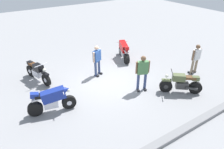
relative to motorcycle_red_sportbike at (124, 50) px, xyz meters
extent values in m
plane|color=gray|center=(2.29, 1.79, -0.59)|extent=(40.00, 40.00, 0.00)
cube|color=gray|center=(2.29, 6.39, -0.52)|extent=(14.00, 0.30, 0.15)
cylinder|color=black|center=(-0.24, -0.62, -0.29)|extent=(0.36, 0.62, 0.60)
cylinder|color=black|center=(0.24, 0.64, -0.29)|extent=(0.42, 0.64, 0.60)
cylinder|color=silver|center=(-0.24, -0.62, -0.29)|extent=(0.24, 0.26, 0.21)
cylinder|color=silver|center=(0.24, 0.64, -0.29)|extent=(0.24, 0.26, 0.21)
cube|color=silver|center=(0.02, 0.06, -0.19)|extent=(0.46, 0.62, 0.32)
cube|color=red|center=(-0.03, -0.08, 0.21)|extent=(0.69, 1.05, 0.57)
cone|color=red|center=(-0.22, -0.57, 0.36)|extent=(0.44, 0.45, 0.39)
cube|color=black|center=(0.11, 0.29, 0.28)|extent=(0.46, 0.65, 0.12)
cube|color=red|center=(0.22, 0.57, 0.36)|extent=(0.33, 0.40, 0.23)
cylinder|color=silver|center=(0.12, 0.55, 0.18)|extent=(0.22, 0.40, 0.17)
cylinder|color=silver|center=(0.27, 0.50, 0.18)|extent=(0.22, 0.40, 0.17)
cylinder|color=silver|center=(-0.17, -0.44, 0.38)|extent=(0.67, 0.28, 0.04)
sphere|color=silver|center=(-0.24, -0.64, 0.31)|extent=(0.16, 0.16, 0.16)
cylinder|color=black|center=(4.85, 2.83, -0.29)|extent=(0.62, 0.29, 0.60)
cylinder|color=black|center=(6.16, 2.52, -0.29)|extent=(0.64, 0.35, 0.60)
cylinder|color=silver|center=(4.85, 2.83, -0.29)|extent=(0.25, 0.22, 0.21)
cylinder|color=silver|center=(6.16, 2.52, -0.29)|extent=(0.25, 0.22, 0.21)
cube|color=silver|center=(5.55, 2.66, -0.19)|extent=(0.61, 0.40, 0.32)
cube|color=navy|center=(5.41, 2.70, 0.21)|extent=(1.04, 0.57, 0.57)
cone|color=navy|center=(4.90, 2.81, 0.36)|extent=(0.42, 0.41, 0.39)
cube|color=black|center=(5.80, 2.60, 0.28)|extent=(0.64, 0.39, 0.12)
cube|color=navy|center=(6.09, 2.54, 0.36)|extent=(0.39, 0.29, 0.23)
cylinder|color=silver|center=(6.06, 2.63, 0.18)|extent=(0.41, 0.18, 0.17)
cylinder|color=silver|center=(6.02, 2.47, 0.18)|extent=(0.41, 0.18, 0.17)
cylinder|color=silver|center=(5.04, 2.78, 0.38)|extent=(0.19, 0.69, 0.04)
sphere|color=silver|center=(4.82, 2.83, 0.31)|extent=(0.16, 0.16, 0.16)
cylinder|color=black|center=(0.51, 4.12, -0.29)|extent=(0.57, 0.50, 0.60)
cylinder|color=black|center=(-0.54, 4.97, -0.29)|extent=(0.57, 0.50, 0.60)
cylinder|color=#333333|center=(0.51, 4.12, -0.29)|extent=(0.28, 0.27, 0.21)
cylinder|color=#333333|center=(-0.54, 4.97, -0.29)|extent=(0.28, 0.27, 0.21)
cube|color=#333333|center=(-0.05, 4.58, -0.19)|extent=(0.61, 0.57, 0.32)
cube|color=#515B38|center=(0.10, 4.45, 0.21)|extent=(0.64, 0.60, 0.30)
cube|color=#515B38|center=(0.51, 4.12, 0.04)|extent=(0.44, 0.40, 0.08)
cube|color=brown|center=(-0.25, 4.73, 0.23)|extent=(0.63, 0.58, 0.12)
cube|color=#515B38|center=(-0.48, 4.92, 0.21)|extent=(0.39, 0.37, 0.18)
cylinder|color=#333333|center=(-0.26, 4.96, -0.24)|extent=(0.50, 0.43, 0.16)
cylinder|color=#333333|center=(0.36, 4.24, 0.46)|extent=(0.47, 0.57, 0.04)
sphere|color=silver|center=(0.53, 4.11, 0.26)|extent=(0.16, 0.16, 0.16)
cylinder|color=black|center=(5.08, 0.53, -0.27)|extent=(0.30, 0.65, 0.64)
cylinder|color=black|center=(5.49, -0.87, -0.27)|extent=(0.30, 0.65, 0.64)
cylinder|color=silver|center=(5.08, 0.53, -0.27)|extent=(0.20, 0.25, 0.22)
cylinder|color=silver|center=(5.49, -0.87, -0.27)|extent=(0.20, 0.25, 0.22)
cube|color=silver|center=(5.30, -0.22, -0.17)|extent=(0.43, 0.62, 0.32)
cube|color=black|center=(5.25, -0.03, 0.23)|extent=(0.46, 0.63, 0.30)
cube|color=black|center=(5.08, 0.53, 0.08)|extent=(0.28, 0.47, 0.08)
cube|color=#4C2D19|center=(5.37, -0.46, 0.25)|extent=(0.42, 0.65, 0.12)
cube|color=black|center=(5.46, -0.75, 0.23)|extent=(0.30, 0.37, 0.18)
cylinder|color=silver|center=(5.25, -0.65, -0.22)|extent=(0.26, 0.57, 0.16)
cylinder|color=silver|center=(5.15, 0.29, 0.48)|extent=(0.68, 0.23, 0.04)
sphere|color=silver|center=(5.09, 0.50, 0.28)|extent=(0.16, 0.16, 0.16)
cylinder|color=#384772|center=(1.54, 3.30, -0.15)|extent=(0.17, 0.17, 0.88)
cube|color=black|center=(1.56, 3.36, -0.55)|extent=(0.19, 0.28, 0.08)
cylinder|color=#384772|center=(1.21, 3.43, -0.15)|extent=(0.17, 0.17, 0.88)
cube|color=black|center=(1.23, 3.48, -0.55)|extent=(0.19, 0.28, 0.08)
cube|color=#4C7F4C|center=(1.37, 3.37, 0.60)|extent=(0.54, 0.38, 0.63)
cylinder|color=brown|center=(1.65, 3.26, 0.62)|extent=(0.12, 0.12, 0.59)
cylinder|color=brown|center=(1.10, 3.47, 0.62)|extent=(0.12, 0.12, 0.59)
sphere|color=brown|center=(1.37, 3.37, 1.07)|extent=(0.24, 0.24, 0.24)
cylinder|color=gray|center=(-2.29, 3.62, -0.18)|extent=(0.13, 0.13, 0.83)
cube|color=black|center=(-2.29, 3.56, -0.55)|extent=(0.11, 0.26, 0.08)
cylinder|color=gray|center=(-1.96, 3.63, -0.18)|extent=(0.13, 0.13, 0.83)
cube|color=black|center=(-1.96, 3.57, -0.55)|extent=(0.11, 0.26, 0.08)
cube|color=silver|center=(-2.13, 3.63, 0.53)|extent=(0.47, 0.23, 0.59)
cylinder|color=brown|center=(-2.40, 3.62, 0.55)|extent=(0.09, 0.09, 0.55)
cylinder|color=brown|center=(-1.85, 3.64, 0.55)|extent=(0.09, 0.09, 0.55)
sphere|color=brown|center=(-2.13, 3.63, 0.96)|extent=(0.22, 0.22, 0.22)
cylinder|color=#384772|center=(2.57, 1.02, -0.17)|extent=(0.17, 0.17, 0.84)
cube|color=black|center=(2.54, 1.07, -0.55)|extent=(0.21, 0.28, 0.08)
cylinder|color=#384772|center=(2.27, 0.87, -0.17)|extent=(0.17, 0.17, 0.84)
cube|color=black|center=(2.25, 0.92, -0.55)|extent=(0.21, 0.28, 0.08)
cube|color=#3359A5|center=(2.42, 0.94, 0.54)|extent=(0.52, 0.41, 0.60)
cylinder|color=#D8AD8C|center=(2.67, 1.07, 0.56)|extent=(0.12, 0.12, 0.56)
cylinder|color=#D8AD8C|center=(2.17, 0.81, 0.56)|extent=(0.12, 0.12, 0.56)
sphere|color=#D8AD8C|center=(2.42, 0.94, 0.98)|extent=(0.23, 0.23, 0.23)
camera|label=1|loc=(7.19, 9.78, 4.98)|focal=33.57mm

